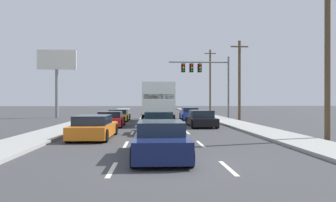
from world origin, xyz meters
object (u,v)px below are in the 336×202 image
object	(u,v)px
car_yellow	(119,115)
car_blue	(190,114)
car_red	(110,120)
utility_pole_far	(210,80)
car_green	(159,123)
traffic_signal_mast	(202,72)
roadside_billboard	(57,69)
car_orange	(94,128)
utility_pole_mid	(239,79)
car_black	(201,119)
utility_pole_near	(328,55)
box_truck	(158,101)
car_navy	(161,140)

from	to	relation	value
car_yellow	car_blue	distance (m)	7.17
car_red	car_blue	xyz separation A→B (m)	(7.04, 7.70, 0.07)
utility_pole_far	car_green	bearing A→B (deg)	-107.01
traffic_signal_mast	roadside_billboard	size ratio (longest dim) A/B	0.90
car_orange	roadside_billboard	size ratio (longest dim) A/B	0.57
car_blue	utility_pole_mid	world-z (taller)	utility_pole_mid
car_black	utility_pole_near	xyz separation A→B (m)	(5.04, -8.24, 3.70)
utility_pole_mid	utility_pole_far	bearing A→B (deg)	88.96
utility_pole_far	box_truck	bearing A→B (deg)	-112.74
car_navy	utility_pole_far	size ratio (longest dim) A/B	0.46
car_red	car_black	xyz separation A→B (m)	(6.89, -0.37, 0.04)
car_green	traffic_signal_mast	world-z (taller)	traffic_signal_mast
box_truck	utility_pole_near	xyz separation A→B (m)	(8.24, -12.13, 2.30)
car_navy	car_blue	distance (m)	20.70
car_red	car_blue	world-z (taller)	car_blue
car_yellow	car_black	bearing A→B (deg)	-44.36
car_black	car_navy	bearing A→B (deg)	-105.82
traffic_signal_mast	car_red	bearing A→B (deg)	-129.45
box_truck	utility_pole_far	size ratio (longest dim) A/B	0.94
car_yellow	box_truck	distance (m)	4.90
car_yellow	box_truck	world-z (taller)	box_truck
utility_pole_near	box_truck	bearing A→B (deg)	124.17
car_green	utility_pole_near	size ratio (longest dim) A/B	0.49
car_orange	car_yellow	bearing A→B (deg)	90.35
car_navy	car_black	distance (m)	12.80
box_truck	car_black	bearing A→B (deg)	-50.63
utility_pole_mid	car_orange	bearing A→B (deg)	-129.37
car_blue	utility_pole_near	bearing A→B (deg)	-73.31
utility_pole_near	utility_pole_far	bearing A→B (deg)	89.05
car_orange	utility_pole_mid	xyz separation A→B (m)	(12.10, 14.74, 3.62)
utility_pole_near	roadside_billboard	xyz separation A→B (m)	(-19.56, 20.70, 1.34)
car_orange	utility_pole_near	size ratio (longest dim) A/B	0.54
car_yellow	box_truck	bearing A→B (deg)	-37.61
box_truck	utility_pole_mid	distance (m)	9.61
car_green	utility_pole_far	world-z (taller)	utility_pole_far
car_navy	car_blue	size ratio (longest dim) A/B	1.07
car_navy	utility_pole_mid	xyz separation A→B (m)	(8.77, 20.16, 3.60)
car_black	car_blue	bearing A→B (deg)	88.91
box_truck	car_navy	distance (m)	16.27
car_red	box_truck	xyz separation A→B (m)	(3.70, 3.52, 1.44)
car_navy	traffic_signal_mast	size ratio (longest dim) A/B	0.66
traffic_signal_mast	car_blue	bearing A→B (deg)	-120.31
car_yellow	car_navy	world-z (taller)	car_navy
car_red	box_truck	world-z (taller)	box_truck
box_truck	utility_pole_mid	bearing A→B (deg)	25.00
box_truck	car_orange	bearing A→B (deg)	-108.56
car_orange	utility_pole_far	xyz separation A→B (m)	(12.41, 31.76, 4.57)
box_truck	car_navy	size ratio (longest dim) A/B	2.04
utility_pole_near	car_blue	bearing A→B (deg)	106.69
car_yellow	box_truck	size ratio (longest dim) A/B	0.43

